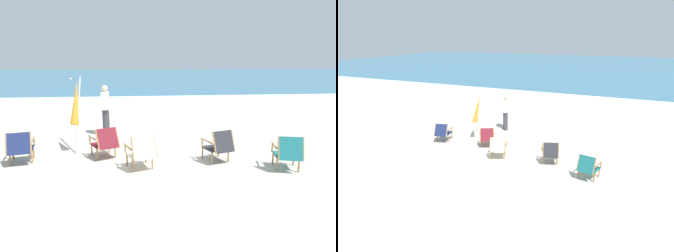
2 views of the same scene
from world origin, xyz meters
TOP-DOWN VIEW (x-y plane):
  - ground_plane at (0.00, 0.00)m, footprint 80.00×80.00m
  - sea at (0.00, 32.47)m, footprint 80.00×40.00m
  - surf_band at (0.00, 12.17)m, footprint 80.00×1.10m
  - beach_chair_back_left at (1.75, 0.13)m, footprint 0.76×0.83m
  - beach_chair_front_right at (-0.99, 0.71)m, footprint 0.84×0.90m
  - beach_chair_back_right at (-2.95, 0.51)m, footprint 0.73×0.86m
  - beach_chair_far_center at (3.13, -0.55)m, footprint 0.71×0.79m
  - beach_chair_front_left at (-0.10, -0.17)m, footprint 0.76×0.82m
  - umbrella_furled_orange at (-1.78, 1.39)m, footprint 0.29×0.85m
  - person_near_chairs at (-1.19, 2.97)m, footprint 0.22×0.35m

SIDE VIEW (x-z plane):
  - ground_plane at x=0.00m, z-range 0.00..0.00m
  - surf_band at x=0.00m, z-range 0.00..0.06m
  - sea at x=0.00m, z-range 0.00..0.10m
  - beach_chair_back_right at x=-2.95m, z-range 0.03..0.82m
  - beach_chair_front_right at x=-0.99m, z-range 0.03..0.83m
  - beach_chair_back_left at x=1.75m, z-range 0.02..0.84m
  - beach_chair_far_center at x=3.13m, z-range 0.02..0.84m
  - beach_chair_front_left at x=-0.10m, z-range 0.02..0.84m
  - person_near_chairs at x=-1.19m, z-range 0.02..1.65m
  - umbrella_furled_orange at x=-1.78m, z-range 0.30..2.30m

